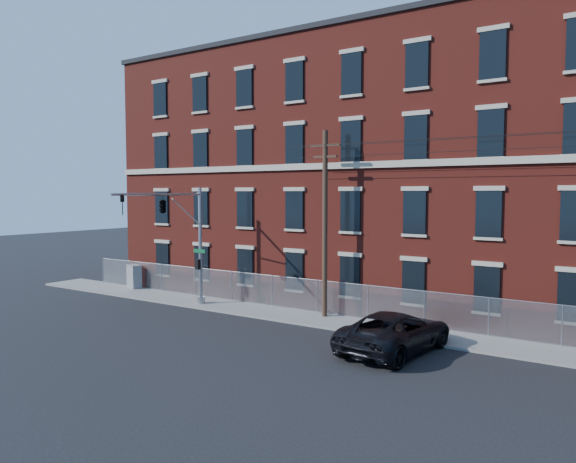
% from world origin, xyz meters
% --- Properties ---
extents(ground, '(140.00, 140.00, 0.00)m').
position_xyz_m(ground, '(0.00, 0.00, 0.00)').
color(ground, black).
rests_on(ground, ground).
extents(sidewalk, '(65.00, 3.00, 0.12)m').
position_xyz_m(sidewalk, '(12.00, 5.00, 0.06)').
color(sidewalk, gray).
rests_on(sidewalk, ground).
extents(mill_building, '(55.30, 14.32, 16.30)m').
position_xyz_m(mill_building, '(12.00, 13.93, 8.15)').
color(mill_building, maroon).
rests_on(mill_building, ground).
extents(chain_link_fence, '(59.06, 0.06, 1.85)m').
position_xyz_m(chain_link_fence, '(12.00, 6.30, 1.06)').
color(chain_link_fence, '#A5A8AD').
rests_on(chain_link_fence, ground).
extents(traffic_signal_mast, '(0.90, 6.75, 7.00)m').
position_xyz_m(traffic_signal_mast, '(-6.00, 2.18, 5.39)').
color(traffic_signal_mast, '#9EA0A5').
rests_on(traffic_signal_mast, ground).
extents(utility_pole_near, '(1.80, 0.28, 10.00)m').
position_xyz_m(utility_pole_near, '(2.00, 5.60, 5.34)').
color(utility_pole_near, '#402B20').
rests_on(utility_pole_near, ground).
extents(pickup_truck, '(3.51, 6.49, 1.73)m').
position_xyz_m(pickup_truck, '(7.67, 1.83, 0.86)').
color(pickup_truck, black).
rests_on(pickup_truck, ground).
extents(utility_cabinet, '(1.44, 1.06, 1.62)m').
position_xyz_m(utility_cabinet, '(-13.69, 5.98, 0.93)').
color(utility_cabinet, slate).
rests_on(utility_cabinet, sidewalk).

